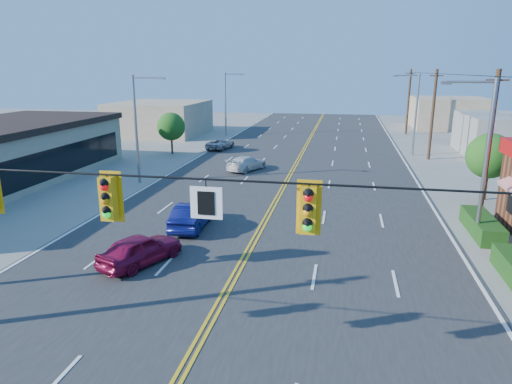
% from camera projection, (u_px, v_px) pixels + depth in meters
% --- Properties ---
extents(road, '(20.00, 120.00, 0.06)m').
position_uv_depth(road, '(279.00, 197.00, 30.88)').
color(road, '#2D2D30').
rests_on(road, ground).
extents(signal_span, '(24.32, 0.34, 9.00)m').
position_uv_depth(signal_span, '(153.00, 223.00, 10.69)').
color(signal_span, '#47301E').
rests_on(signal_span, ground).
extents(streetlight_se, '(2.55, 0.25, 8.00)m').
position_uv_depth(streetlight_se, '(483.00, 152.00, 22.03)').
color(streetlight_se, gray).
rests_on(streetlight_se, ground).
extents(streetlight_ne, '(2.55, 0.25, 8.00)m').
position_uv_depth(streetlight_ne, '(414.00, 110.00, 44.78)').
color(streetlight_ne, gray).
rests_on(streetlight_ne, ground).
extents(streetlight_sw, '(2.55, 0.25, 8.00)m').
position_uv_depth(streetlight_sw, '(138.00, 123.00, 33.60)').
color(streetlight_sw, gray).
rests_on(streetlight_sw, ground).
extents(streetlight_nw, '(2.55, 0.25, 8.00)m').
position_uv_depth(streetlight_nw, '(227.00, 100.00, 58.24)').
color(streetlight_nw, gray).
rests_on(streetlight_nw, ground).
extents(utility_pole_near, '(0.28, 0.28, 8.40)m').
position_uv_depth(utility_pole_near, '(489.00, 146.00, 25.65)').
color(utility_pole_near, '#47301E').
rests_on(utility_pole_near, ground).
extents(utility_pole_mid, '(0.28, 0.28, 8.40)m').
position_uv_depth(utility_pole_mid, '(433.00, 115.00, 42.70)').
color(utility_pole_mid, '#47301E').
rests_on(utility_pole_mid, ground).
extents(utility_pole_far, '(0.28, 0.28, 8.40)m').
position_uv_depth(utility_pole_far, '(408.00, 102.00, 59.76)').
color(utility_pole_far, '#47301E').
rests_on(utility_pole_far, ground).
extents(tree_kfc_rear, '(2.94, 2.94, 4.41)m').
position_uv_depth(tree_kfc_rear, '(490.00, 156.00, 29.53)').
color(tree_kfc_rear, '#47301E').
rests_on(tree_kfc_rear, ground).
extents(tree_west, '(2.80, 2.80, 4.20)m').
position_uv_depth(tree_west, '(171.00, 127.00, 45.83)').
color(tree_west, '#47301E').
rests_on(tree_west, ground).
extents(bld_west_far, '(11.00, 12.00, 4.20)m').
position_uv_depth(bld_west_far, '(160.00, 118.00, 60.57)').
color(bld_west_far, tan).
rests_on(bld_west_far, ground).
extents(bld_east_far, '(10.00, 10.00, 4.40)m').
position_uv_depth(bld_east_far, '(449.00, 113.00, 66.61)').
color(bld_east_far, tan).
rests_on(bld_east_far, ground).
extents(car_magenta, '(3.08, 4.28, 1.36)m').
position_uv_depth(car_magenta, '(140.00, 250.00, 20.03)').
color(car_magenta, maroon).
rests_on(car_magenta, ground).
extents(car_blue, '(1.68, 4.30, 1.39)m').
position_uv_depth(car_blue, '(192.00, 216.00, 24.62)').
color(car_blue, '#0E1253').
rests_on(car_blue, ground).
extents(car_white, '(3.27, 4.50, 1.21)m').
position_uv_depth(car_white, '(247.00, 164.00, 38.69)').
color(car_white, silver).
rests_on(car_white, ground).
extents(car_silver, '(2.59, 4.38, 1.14)m').
position_uv_depth(car_silver, '(220.00, 144.00, 49.07)').
color(car_silver, '#A4A3A8').
rests_on(car_silver, ground).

